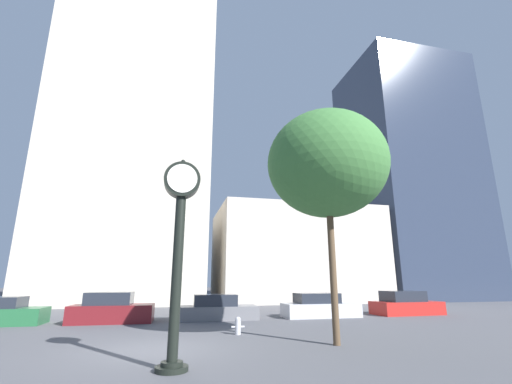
{
  "coord_description": "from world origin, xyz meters",
  "views": [
    {
      "loc": [
        0.47,
        -11.79,
        2.09
      ],
      "look_at": [
        5.76,
        10.8,
        8.09
      ],
      "focal_mm": 24.0,
      "sensor_mm": 36.0,
      "label": 1
    }
  ],
  "objects": [
    {
      "name": "ground_plane",
      "position": [
        0.0,
        0.0,
        0.0
      ],
      "size": [
        200.0,
        200.0,
        0.0
      ],
      "primitive_type": "plane",
      "color": "#515156"
    },
    {
      "name": "building_glass_modern",
      "position": [
        28.53,
        24.0,
        14.75
      ],
      "size": [
        13.27,
        12.0,
        29.5
      ],
      "color": "#2D384C",
      "rests_on": "ground_plane"
    },
    {
      "name": "street_clock",
      "position": [
        0.55,
        -2.69,
        3.26
      ],
      "size": [
        0.96,
        0.79,
        5.3
      ],
      "color": "black",
      "rests_on": "ground_plane"
    },
    {
      "name": "building_storefront_row",
      "position": [
        13.01,
        24.0,
        4.71
      ],
      "size": [
        16.45,
        12.0,
        9.43
      ],
      "color": "beige",
      "rests_on": "ground_plane"
    },
    {
      "name": "fire_hydrant_near",
      "position": [
        3.09,
        2.53,
        0.34
      ],
      "size": [
        0.53,
        0.23,
        0.67
      ],
      "color": "#B7B7BC",
      "rests_on": "ground_plane"
    },
    {
      "name": "car_red",
      "position": [
        14.88,
        8.18,
        0.6
      ],
      "size": [
        4.3,
        2.08,
        1.44
      ],
      "rotation": [
        0.0,
        0.0,
        0.03
      ],
      "color": "red",
      "rests_on": "ground_plane"
    },
    {
      "name": "car_maroon",
      "position": [
        -2.52,
        7.85,
        0.63
      ],
      "size": [
        4.05,
        1.97,
        1.5
      ],
      "rotation": [
        0.0,
        0.0,
        -0.02
      ],
      "color": "maroon",
      "rests_on": "ground_plane"
    },
    {
      "name": "building_tall_tower",
      "position": [
        -4.24,
        24.0,
        15.8
      ],
      "size": [
        14.96,
        12.0,
        31.61
      ],
      "color": "beige",
      "rests_on": "ground_plane"
    },
    {
      "name": "car_silver",
      "position": [
        8.94,
        7.93,
        0.57
      ],
      "size": [
        4.47,
        1.82,
        1.36
      ],
      "rotation": [
        0.0,
        0.0,
        0.01
      ],
      "color": "#BCBCC1",
      "rests_on": "ground_plane"
    },
    {
      "name": "car_green",
      "position": [
        -7.61,
        8.04,
        0.55
      ],
      "size": [
        3.88,
        1.86,
        1.31
      ],
      "rotation": [
        0.0,
        0.0,
        0.01
      ],
      "color": "#236038",
      "rests_on": "ground_plane"
    },
    {
      "name": "bare_tree",
      "position": [
        5.88,
        -0.49,
        6.33
      ],
      "size": [
        4.5,
        4.5,
        8.37
      ],
      "color": "brown",
      "rests_on": "ground_plane"
    },
    {
      "name": "car_grey",
      "position": [
        2.95,
        8.13,
        0.55
      ],
      "size": [
        4.3,
        2.03,
        1.33
      ],
      "rotation": [
        0.0,
        0.0,
        -0.03
      ],
      "color": "slate",
      "rests_on": "ground_plane"
    }
  ]
}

